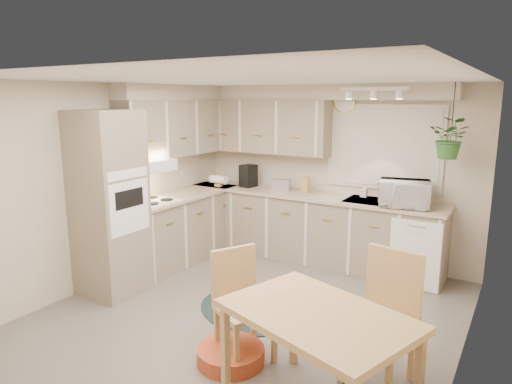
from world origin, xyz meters
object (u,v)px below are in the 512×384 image
Objects in this scene: microwave at (405,191)px; pet_bed at (231,355)px; chair_back at (379,320)px; braided_rug at (247,310)px; chair_left at (245,307)px; dining_table at (316,365)px.

pet_bed is at bearing -120.26° from microwave.
braided_rug is at bearing -7.07° from chair_back.
braided_rug is (-0.47, 0.77, -0.47)m from chair_left.
chair_left reaches higher than pet_bed.
dining_table is 1.33× the size of chair_left.
chair_back is 1.80× the size of microwave.
chair_back is 2.31m from microwave.
chair_back reaches higher than chair_left.
braided_rug is 2.09× the size of pet_bed.
chair_left is 2.65m from microwave.
chair_left is 0.79× the size of braided_rug.
microwave is (-0.38, 2.19, 0.61)m from chair_back.
dining_table is at bearing -15.20° from pet_bed.
dining_table is 1.20× the size of chair_back.
chair_back is 1.70m from braided_rug.
microwave is at bearing 55.62° from braided_rug.
braided_rug is at bearing -120.60° from chair_left.
pet_bed is 2.90m from microwave.
braided_rug is at bearing 114.03° from pet_bed.
braided_rug is (-1.29, 1.13, -0.39)m from dining_table.
pet_bed is (0.40, -0.89, 0.06)m from braided_rug.
dining_table is 1.76m from braided_rug.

